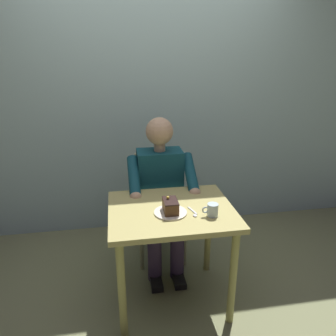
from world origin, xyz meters
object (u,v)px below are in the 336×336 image
at_px(seated_person, 161,192).
at_px(cake_slice, 170,206).
at_px(coffee_cup, 212,210).
at_px(chair, 159,200).
at_px(dessert_spoon, 194,213).
at_px(dining_table, 171,223).

bearing_deg(seated_person, cake_slice, 88.10).
xyz_separation_m(cake_slice, coffee_cup, (-0.25, 0.08, -0.01)).
bearing_deg(chair, dessert_spoon, 100.17).
xyz_separation_m(chair, seated_person, (0.00, 0.17, 0.16)).
height_order(coffee_cup, dessert_spoon, coffee_cup).
bearing_deg(cake_slice, coffee_cup, 162.77).
bearing_deg(dining_table, coffee_cup, 148.66).
height_order(chair, coffee_cup, chair).
height_order(cake_slice, dessert_spoon, cake_slice).
bearing_deg(dessert_spoon, coffee_cup, 156.80).
distance_m(chair, cake_slice, 0.75).
bearing_deg(seated_person, dining_table, 90.00).
height_order(chair, cake_slice, chair).
bearing_deg(dining_table, cake_slice, 75.35).
bearing_deg(coffee_cup, chair, -72.83).
distance_m(dining_table, coffee_cup, 0.32).
relative_size(dining_table, seated_person, 0.66).
bearing_deg(seated_person, dessert_spoon, 103.25).
bearing_deg(seated_person, coffee_cup, 111.70).
relative_size(chair, coffee_cup, 8.60).
xyz_separation_m(dining_table, cake_slice, (0.02, 0.07, 0.16)).
height_order(seated_person, cake_slice, seated_person).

